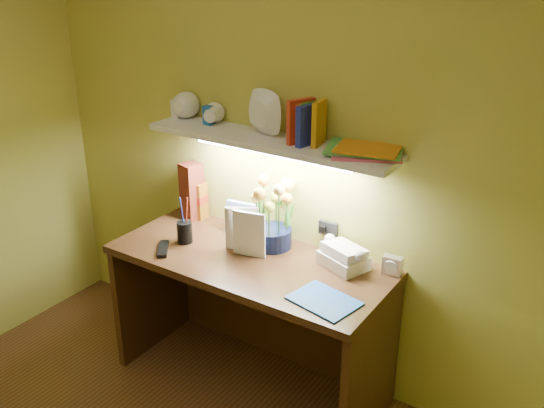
# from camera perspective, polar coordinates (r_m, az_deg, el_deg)

# --- Properties ---
(desk) EXTENTS (1.40, 0.60, 0.75)m
(desk) POSITION_cam_1_polar(r_m,az_deg,el_deg) (3.16, -2.11, -11.12)
(desk) COLOR #331D0D
(desk) RESTS_ON ground
(flower_bouquet) EXTENTS (0.23, 0.23, 0.34)m
(flower_bouquet) POSITION_cam_1_polar(r_m,az_deg,el_deg) (3.01, 0.05, -1.06)
(flower_bouquet) COLOR #0D1637
(flower_bouquet) RESTS_ON desk
(telephone) EXTENTS (0.26, 0.22, 0.13)m
(telephone) POSITION_cam_1_polar(r_m,az_deg,el_deg) (2.89, 6.78, -4.72)
(telephone) COLOR white
(telephone) RESTS_ON desk
(desk_clock) EXTENTS (0.09, 0.05, 0.09)m
(desk_clock) POSITION_cam_1_polar(r_m,az_deg,el_deg) (2.87, 11.28, -5.69)
(desk_clock) COLOR silver
(desk_clock) RESTS_ON desk
(whisky_bottle) EXTENTS (0.07, 0.07, 0.27)m
(whisky_bottle) POSITION_cam_1_polar(r_m,az_deg,el_deg) (3.37, -6.90, 0.77)
(whisky_bottle) COLOR #A35E14
(whisky_bottle) RESTS_ON desk
(whisky_box) EXTENTS (0.12, 0.12, 0.32)m
(whisky_box) POSITION_cam_1_polar(r_m,az_deg,el_deg) (3.37, -7.54, 1.21)
(whisky_box) COLOR maroon
(whisky_box) RESTS_ON desk
(pen_cup) EXTENTS (0.10, 0.10, 0.19)m
(pen_cup) POSITION_cam_1_polar(r_m,az_deg,el_deg) (3.12, -8.26, -1.97)
(pen_cup) COLOR black
(pen_cup) RESTS_ON desk
(art_card) EXTENTS (0.18, 0.06, 0.18)m
(art_card) POSITION_cam_1_polar(r_m,az_deg,el_deg) (3.17, -2.88, -1.40)
(art_card) COLOR silver
(art_card) RESTS_ON desk
(tv_remote) EXTENTS (0.14, 0.16, 0.02)m
(tv_remote) POSITION_cam_1_polar(r_m,az_deg,el_deg) (3.08, -10.21, -4.19)
(tv_remote) COLOR black
(tv_remote) RESTS_ON desk
(blue_folder) EXTENTS (0.31, 0.26, 0.01)m
(blue_folder) POSITION_cam_1_polar(r_m,az_deg,el_deg) (2.64, 4.93, -9.06)
(blue_folder) COLOR blue
(blue_folder) RESTS_ON desk
(desk_book_a) EXTENTS (0.16, 0.10, 0.23)m
(desk_book_a) POSITION_cam_1_polar(r_m,az_deg,el_deg) (3.02, -4.43, -2.28)
(desk_book_a) COLOR silver
(desk_book_a) RESTS_ON desk
(desk_book_b) EXTENTS (0.17, 0.05, 0.23)m
(desk_book_b) POSITION_cam_1_polar(r_m,az_deg,el_deg) (2.98, -3.70, -2.57)
(desk_book_b) COLOR white
(desk_book_b) RESTS_ON desk
(wall_shelf) EXTENTS (1.32, 0.36, 0.24)m
(wall_shelf) POSITION_cam_1_polar(r_m,az_deg,el_deg) (2.88, -0.27, 6.67)
(wall_shelf) COLOR white
(wall_shelf) RESTS_ON ground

